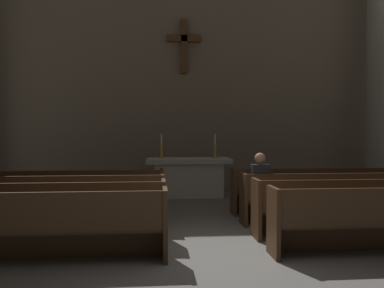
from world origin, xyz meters
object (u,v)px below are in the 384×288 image
Objects in this scene: pew_right_row_4 at (321,190)px; candlestick_left at (161,151)px; pew_left_row_3 at (56,202)px; candlestick_right at (215,150)px; pew_right_row_2 at (368,207)px; pew_left_row_1 at (21,227)px; lone_worshipper at (259,187)px; pew_left_row_2 at (41,212)px; pew_right_row_3 at (342,198)px; pew_left_row_4 at (68,194)px; altar at (188,176)px; column_right_fourth at (379,82)px.

candlestick_left reaches higher than pew_right_row_4.
pew_left_row_3 is 5.98× the size of candlestick_left.
candlestick_right is (-1.89, 2.42, 0.73)m from pew_right_row_4.
candlestick_right is at bearing 113.46° from pew_right_row_2.
pew_right_row_2 is at bearing -90.00° from pew_right_row_4.
pew_left_row_3 is at bearing 90.00° from pew_left_row_1.
pew_left_row_2 is at bearing -164.48° from lone_worshipper.
pew_left_row_1 is 1.00× the size of pew_right_row_2.
lone_worshipper reaches higher than pew_right_row_3.
pew_left_row_4 is at bearing 169.44° from pew_right_row_3.
lone_worshipper is (0.33, -3.35, -0.52)m from candlestick_right.
pew_left_row_3 and pew_right_row_2 have the same top height.
pew_right_row_2 is 1.71× the size of altar.
altar reaches higher than pew_right_row_3.
pew_left_row_1 is 1.93m from pew_left_row_3.
candlestick_right is (-1.89, 4.35, 0.73)m from pew_right_row_2.
pew_right_row_4 is 2.85× the size of lone_worshipper.
lone_worshipper is at bearing -14.37° from pew_left_row_4.
candlestick_left reaches higher than pew_right_row_3.
pew_left_row_2 and pew_right_row_2 have the same top height.
pew_right_row_3 is 1.71× the size of altar.
pew_left_row_1 is 1.00× the size of pew_left_row_2.
pew_right_row_3 is at bearing 90.00° from pew_right_row_2.
pew_right_row_4 is at bearing 10.56° from pew_left_row_3.
lone_worshipper reaches higher than pew_right_row_4.
pew_left_row_2 is 5.18m from pew_right_row_2.
column_right_fourth reaches higher than pew_left_row_2.
pew_left_row_2 is at bearing 180.00° from pew_right_row_2.
pew_left_row_1 is 1.00× the size of pew_right_row_4.
pew_right_row_2 is at bearing -52.92° from candlestick_left.
pew_left_row_2 is 3.76m from lone_worshipper.
candlestick_left reaches higher than pew_left_row_3.
pew_right_row_4 is 5.29m from column_right_fourth.
pew_right_row_2 is 5.50m from candlestick_left.
pew_left_row_3 is 4.78m from candlestick_right.
column_right_fourth is (3.10, 5.28, 2.68)m from pew_right_row_2.
pew_left_row_2 is (0.00, 0.96, 0.00)m from pew_left_row_1.
altar is 3.50× the size of candlestick_left.
column_right_fourth reaches higher than pew_left_row_3.
pew_right_row_4 is at bearing 30.64° from lone_worshipper.
pew_left_row_3 is at bearing -90.00° from pew_left_row_4.
pew_right_row_3 is (0.00, 0.96, 0.00)m from pew_right_row_2.
pew_left_row_1 and pew_right_row_2 have the same top height.
pew_right_row_3 is 4.78m from candlestick_left.
lone_worshipper is (1.73, -3.35, -0.52)m from candlestick_left.
altar is 0.97m from candlestick_left.
altar is (2.59, 5.32, 0.06)m from pew_left_row_1.
candlestick_right is at bearing 127.94° from pew_right_row_4.
column_right_fourth is 5.44m from candlestick_right.
lone_worshipper is at bearing -84.45° from candlestick_right.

